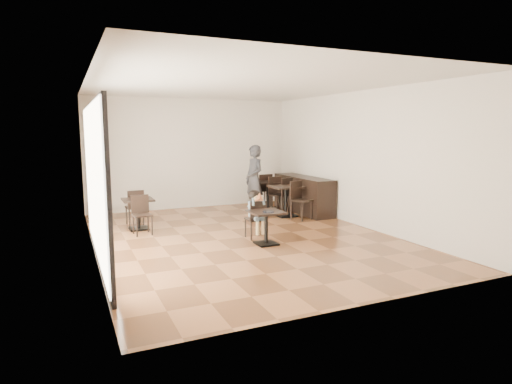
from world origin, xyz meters
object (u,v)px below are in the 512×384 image
child_table (266,228)px  chair_mid_b (302,201)px  chair_back_a (262,190)px  cafe_table_back (268,195)px  adult_patron (254,179)px  child (255,214)px  chair_left_b (142,215)px  cafe_table_mid (286,201)px  chair_mid_a (282,195)px  cafe_table_left (138,214)px  chair_back_b (279,195)px  chair_left_a (135,207)px  child_chair (255,219)px

child_table → chair_mid_b: (1.88, 1.83, 0.15)m
chair_back_a → cafe_table_back: bearing=75.3°
adult_patron → child: bearing=-29.7°
child_table → chair_left_b: chair_left_b is taller
cafe_table_mid → cafe_table_back: 1.10m
adult_patron → chair_mid_a: 0.90m
child_table → cafe_table_mid: bearing=54.2°
cafe_table_mid → chair_back_a: chair_back_a is taller
chair_mid_a → chair_mid_b: size_ratio=1.00×
cafe_table_mid → cafe_table_left: size_ratio=1.14×
chair_back_b → child: bearing=-133.2°
chair_mid_a → adult_patron: bearing=-37.9°
child → chair_mid_a: size_ratio=1.04×
adult_patron → chair_left_a: bearing=-92.3°
child_chair → adult_patron: size_ratio=0.43×
cafe_table_left → cafe_table_back: 3.99m
child_table → cafe_table_back: size_ratio=0.82×
adult_patron → chair_mid_a: adult_patron is taller
child → chair_back_a: child is taller
chair_left_a → cafe_table_back: bearing=-176.6°
chair_left_a → cafe_table_mid: bearing=167.1°
child_table → chair_mid_a: 3.48m
adult_patron → cafe_table_back: 0.83m
child → chair_back_b: bearing=53.0°
child → chair_back_b: 2.98m
child_chair → cafe_table_mid: 2.51m
chair_back_a → cafe_table_mid: bearing=81.0°
chair_mid_a → chair_left_a: size_ratio=1.14×
adult_patron → cafe_table_left: 3.41m
cafe_table_mid → chair_left_b: (-3.84, -0.52, 0.02)m
child → child_chair: bearing=0.0°
cafe_table_left → chair_mid_a: size_ratio=0.73×
chair_mid_b → chair_left_a: chair_mid_b is taller
child_table → adult_patron: adult_patron is taller
chair_left_a → child_table: bearing=121.4°
child → cafe_table_left: child is taller
adult_patron → chair_left_b: 3.57m
child_table → chair_back_b: size_ratio=0.69×
chair_mid_b → chair_back_a: (-0.09, 2.20, 0.00)m
adult_patron → cafe_table_mid: bearing=29.3°
cafe_table_back → chair_mid_a: chair_mid_a is taller
child_chair → child_table: bearing=90.0°
child_table → cafe_table_left: size_ratio=0.95×
chair_left_a → chair_left_b: same height
chair_left_b → child: bearing=-35.8°
child_chair → cafe_table_left: (-2.13, 1.85, -0.05)m
child_table → adult_patron: 3.43m
cafe_table_back → child_chair: bearing=-120.3°
chair_mid_a → chair_back_a: size_ratio=1.00×
chair_mid_a → chair_left_a: 4.01m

